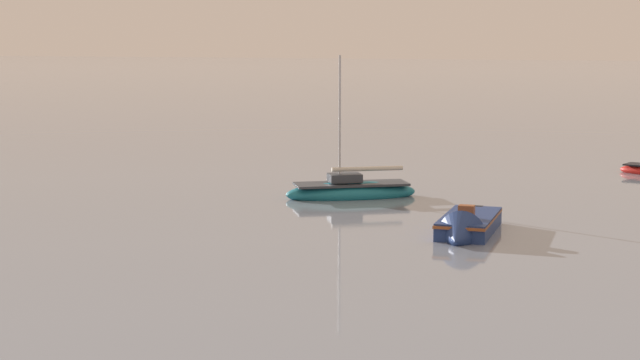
% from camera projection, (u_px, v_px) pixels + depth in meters
% --- Properties ---
extents(sailboat_moored_1, '(6.26, 5.38, 7.11)m').
position_uv_depth(sailboat_moored_1, '(351.00, 191.00, 46.99)').
color(sailboat_moored_1, '#197084').
rests_on(sailboat_moored_1, ground).
extents(motorboat_moored_3, '(2.57, 5.63, 1.87)m').
position_uv_depth(motorboat_moored_3, '(466.00, 230.00, 37.62)').
color(motorboat_moored_3, navy).
rests_on(motorboat_moored_3, ground).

